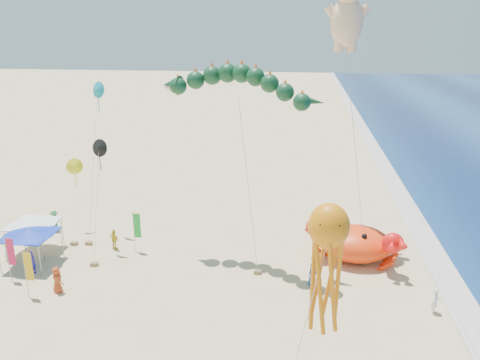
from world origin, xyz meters
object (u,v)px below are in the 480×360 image
object	(u,v)px
crab_inflatable	(356,243)
octopus_kite	(327,258)
canopy_blue	(29,232)
canopy_white	(32,221)
cherub_kite	(348,13)
dragon_kite	(236,89)

from	to	relation	value
crab_inflatable	octopus_kite	distance (m)	13.34
canopy_blue	canopy_white	bearing A→B (deg)	114.26
crab_inflatable	cherub_kite	bearing A→B (deg)	109.20
dragon_kite	cherub_kite	xyz separation A→B (m)	(7.25, 4.59, 4.85)
octopus_kite	canopy_white	xyz separation A→B (m)	(-20.85, 10.22, -3.69)
cherub_kite	canopy_white	world-z (taller)	cherub_kite
canopy_blue	canopy_white	world-z (taller)	same
cherub_kite	canopy_blue	world-z (taller)	cherub_kite
octopus_kite	canopy_white	world-z (taller)	octopus_kite
canopy_blue	crab_inflatable	bearing A→B (deg)	9.33
cherub_kite	crab_inflatable	bearing A→B (deg)	-70.80
dragon_kite	canopy_white	size ratio (longest dim) A/B	3.91
octopus_kite	crab_inflatable	bearing A→B (deg)	76.82
canopy_white	cherub_kite	bearing A→B (deg)	14.60
crab_inflatable	cherub_kite	size ratio (longest dim) A/B	0.35
cherub_kite	canopy_blue	distance (m)	27.09
crab_inflatable	canopy_blue	xyz separation A→B (m)	(-22.85, -3.76, 1.11)
cherub_kite	dragon_kite	bearing A→B (deg)	-147.64
octopus_kite	canopy_white	size ratio (longest dim) A/B	2.55
crab_inflatable	dragon_kite	xyz separation A→B (m)	(-8.61, -0.67, 10.87)
crab_inflatable	cherub_kite	xyz separation A→B (m)	(-1.36, 3.92, 15.72)
crab_inflatable	dragon_kite	size ratio (longest dim) A/B	0.51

